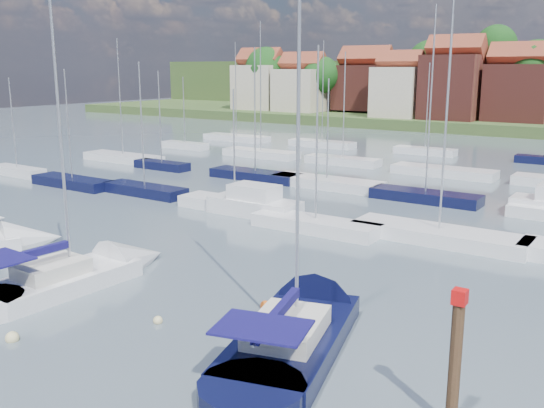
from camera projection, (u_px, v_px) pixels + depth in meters
The scene contains 9 objects.
ground at pixel (422, 181), 57.62m from camera, with size 260.00×260.00×0.00m, color #4B5E66.
sailboat_centre at pixel (87, 274), 30.53m from camera, with size 3.63×11.91×16.00m.
sailboat_navy at pixel (305, 323), 24.78m from camera, with size 6.86×13.85×18.46m.
timber_piling at pixel (453, 388), 17.93m from camera, with size 0.40×0.40×6.63m.
buoy_c at pixel (24, 312), 26.77m from camera, with size 0.42×0.42×0.42m, color #D85914.
buoy_d at pixel (12, 340), 23.96m from camera, with size 0.55×0.55×0.55m, color beige.
buoy_e at pixel (265, 308), 27.20m from camera, with size 0.49×0.49×0.49m, color #D85914.
buoy_g at pixel (158, 323), 25.61m from camera, with size 0.41×0.41×0.41m, color beige.
marina_field at pixel (423, 187), 52.56m from camera, with size 79.62×41.41×15.93m.
Camera 1 is at (19.83, -14.99, 10.57)m, focal length 40.00 mm.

